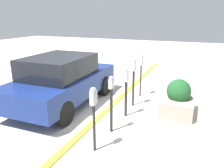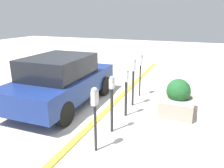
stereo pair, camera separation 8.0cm
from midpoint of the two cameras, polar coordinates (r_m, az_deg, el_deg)
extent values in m
plane|color=beige|center=(6.39, -1.64, -7.57)|extent=(40.00, 40.00, 0.00)
cube|color=gold|center=(6.41, -2.30, -7.29)|extent=(14.52, 0.16, 0.04)
cylinder|color=#232326|center=(4.52, -4.87, -11.45)|extent=(0.06, 0.06, 1.03)
cube|color=#B7B7BC|center=(4.24, -5.09, -3.60)|extent=(0.17, 0.09, 0.29)
sphere|color=gray|center=(4.19, -5.15, -1.77)|extent=(0.14, 0.14, 0.14)
cylinder|color=#232326|center=(5.20, -0.48, -6.92)|extent=(0.07, 0.07, 1.10)
cube|color=#B7B7BC|center=(4.96, -0.50, 0.13)|extent=(0.15, 0.09, 0.23)
sphere|color=gray|center=(4.93, -0.50, 1.41)|extent=(0.12, 0.12, 0.12)
cylinder|color=#232326|center=(6.04, 3.28, -3.90)|extent=(0.08, 0.08, 1.01)
cube|color=#B7B7BC|center=(5.84, 3.39, 2.03)|extent=(0.15, 0.09, 0.29)
sphere|color=gray|center=(5.80, 3.41, 3.39)|extent=(0.12, 0.12, 0.12)
cylinder|color=#232326|center=(6.74, 5.15, -1.13)|extent=(0.07, 0.07, 1.12)
cube|color=#B7B7BC|center=(6.55, 5.32, 4.81)|extent=(0.17, 0.09, 0.30)
sphere|color=gray|center=(6.52, 5.36, 6.12)|extent=(0.14, 0.14, 0.14)
cylinder|color=#232326|center=(7.61, 7.02, 0.85)|extent=(0.05, 0.05, 1.10)
cube|color=#B7B7BC|center=(7.44, 7.22, 6.06)|extent=(0.16, 0.09, 0.31)
sphere|color=gray|center=(7.41, 7.27, 7.24)|extent=(0.14, 0.14, 0.14)
cube|color=#A39989|center=(6.56, 16.30, -5.40)|extent=(1.19, 0.90, 0.46)
sphere|color=#1E5628|center=(6.40, 16.63, -1.68)|extent=(0.67, 0.67, 0.67)
cube|color=navy|center=(7.01, -12.99, -0.14)|extent=(4.04, 1.92, 0.62)
cube|color=black|center=(6.73, -14.11, 4.48)|extent=(2.11, 1.66, 0.61)
cylinder|color=black|center=(7.73, -2.43, -0.48)|extent=(0.66, 0.22, 0.66)
cylinder|color=black|center=(8.53, -12.85, 0.82)|extent=(0.66, 0.22, 0.66)
cylinder|color=black|center=(5.71, -12.77, -7.54)|extent=(0.66, 0.22, 0.66)
cylinder|color=black|center=(6.76, -24.76, -4.77)|extent=(0.66, 0.22, 0.66)
camera|label=1|loc=(0.04, 89.62, 0.12)|focal=35.00mm
camera|label=2|loc=(0.04, -90.38, -0.12)|focal=35.00mm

